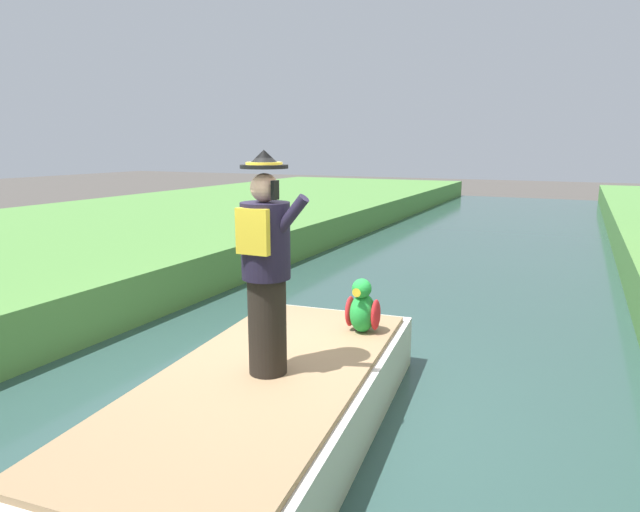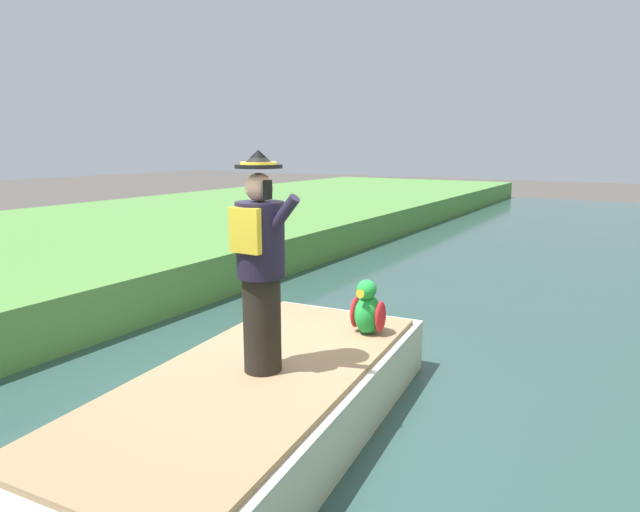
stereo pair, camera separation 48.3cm
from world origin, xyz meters
name	(u,v)px [view 2 (the right image)]	position (x,y,z in m)	size (l,w,h in m)	color
ground_plane	(295,419)	(0.00, 0.00, 0.00)	(80.00, 80.00, 0.00)	#4C4742
canal_water	(295,414)	(0.00, 0.00, 0.05)	(6.28, 48.00, 0.10)	#2D4C47
boat	(256,405)	(0.00, -0.59, 0.40)	(2.23, 4.36, 0.61)	silver
person_pirate	(261,264)	(0.04, -0.53, 1.64)	(0.61, 0.42, 1.85)	black
parrot_plush	(368,310)	(0.39, 0.76, 0.95)	(0.36, 0.35, 0.57)	green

